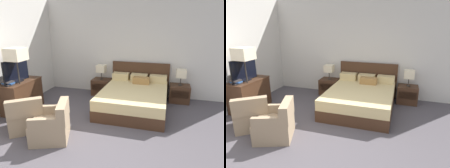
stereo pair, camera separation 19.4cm
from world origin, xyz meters
The scene contains 16 objects.
ground_plane centered at (0.00, 0.00, 0.00)m, with size 9.97×9.97×0.00m, color #4C474C.
wall_back centered at (0.00, 3.35, 1.45)m, with size 6.49×0.06×2.89m, color beige.
wall_left centered at (-2.68, 1.36, 1.45)m, with size 0.06×5.12×2.89m, color beige.
bed centered at (0.41, 2.28, 0.29)m, with size 1.73×2.14×1.05m.
nightstand_left centered at (-0.77, 3.02, 0.25)m, with size 0.56×0.47×0.50m.
nightstand_right centered at (1.59, 3.02, 0.25)m, with size 0.56×0.47×0.50m.
table_lamp_left centered at (-0.77, 3.03, 0.83)m, with size 0.27×0.27×0.45m.
table_lamp_right centered at (1.59, 3.03, 0.83)m, with size 0.27×0.27×0.45m.
dresser centered at (-2.36, 1.32, 0.41)m, with size 0.53×1.08×0.79m.
tv centered at (-2.36, 1.24, 1.06)m, with size 0.18×0.81×0.57m.
book_red_cover centered at (-2.36, 0.95, 0.81)m, with size 0.23×0.18×0.04m, color #383333.
book_blue_cover centered at (-2.36, 0.95, 0.84)m, with size 0.25×0.14×0.03m, color #234C8E.
book_small_top centered at (-2.38, 0.95, 0.88)m, with size 0.24×0.19×0.04m, color #383333.
armchair_by_window centered at (-1.61, 0.51, 0.28)m, with size 0.96×0.96×0.76m.
armchair_companion centered at (-0.88, 0.33, 0.28)m, with size 0.89×0.88×0.76m.
floor_lamp centered at (-2.19, 1.12, 1.42)m, with size 0.39×0.39×1.65m.
Camera 1 is at (1.18, -2.69, 2.20)m, focal length 32.00 mm.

